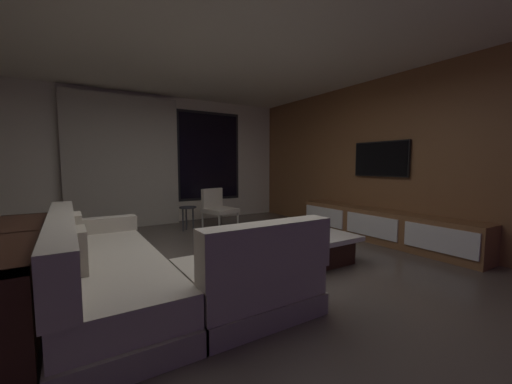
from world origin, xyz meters
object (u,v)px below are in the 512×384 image
Objects in this scene: book_stack_on_coffee_table at (301,232)px; console_table_behind_couch at (14,275)px; coffee_table at (299,246)px; side_stool at (188,211)px; accent_chair_near_window at (217,206)px; media_console at (382,227)px; mounted_tv at (381,159)px; sectional_couch at (142,273)px.

console_table_behind_couch is (-2.81, 0.07, -0.01)m from book_stack_on_coffee_table.
console_table_behind_couch is at bearing 178.48° from book_stack_on_coffee_table.
coffee_table is at bearing 1.98° from console_table_behind_couch.
side_stool is at bearing 100.67° from book_stack_on_coffee_table.
accent_chair_near_window reaches higher than coffee_table.
book_stack_on_coffee_table is 1.88m from media_console.
accent_chair_near_window reaches higher than book_stack_on_coffee_table.
accent_chair_near_window is at bearing 88.41° from book_stack_on_coffee_table.
mounted_tv reaches higher than coffee_table.
side_stool is 0.15× the size of media_console.
media_console is at bearing 5.37° from book_stack_on_coffee_table.
media_console is at bearing -46.63° from side_stool.
book_stack_on_coffee_table is at bearing -127.37° from coffee_table.
accent_chair_near_window is 3.84m from console_table_behind_couch.
sectional_couch is 2.04m from coffee_table.
console_table_behind_couch is at bearing -178.76° from media_console.
console_table_behind_couch reaches higher than coffee_table.
side_stool is 0.22× the size of console_table_behind_couch.
book_stack_on_coffee_table is 0.34× the size of accent_chair_near_window.
coffee_table is at bearing 6.57° from sectional_couch.
side_stool is 0.46× the size of mounted_tv.
accent_chair_near_window is at bearing 126.37° from media_console.
side_stool is (1.39, 2.74, 0.08)m from sectional_couch.
coffee_table is 2.25m from mounted_tv.
sectional_couch is 3.32m from accent_chair_near_window.
mounted_tv reaches higher than accent_chair_near_window.
mounted_tv is (1.91, 0.20, 1.16)m from coffee_table.
book_stack_on_coffee_table is at bearing 1.74° from sectional_couch.
book_stack_on_coffee_table is at bearing -1.52° from console_table_behind_couch.
accent_chair_near_window is (-0.06, 2.43, 0.25)m from coffee_table.
book_stack_on_coffee_table is (1.89, 0.06, 0.13)m from sectional_couch.
book_stack_on_coffee_table is 0.27× the size of mounted_tv.
coffee_table is at bearing 179.97° from media_console.
media_console is 1.13m from mounted_tv.
mounted_tv reaches higher than media_console.
book_stack_on_coffee_table is 0.09× the size of media_console.
media_console is 4.68m from console_table_behind_couch.
side_stool is 3.45m from media_console.
console_table_behind_couch reaches higher than media_console.
coffee_table is 0.55× the size of console_table_behind_couch.
accent_chair_near_window reaches higher than media_console.
mounted_tv reaches higher than side_stool.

